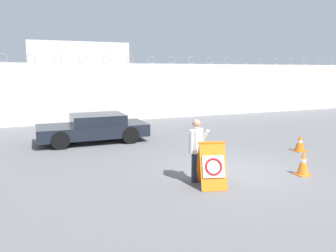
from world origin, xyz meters
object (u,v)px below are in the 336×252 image
object	(u,v)px
parked_car_front_coupe	(94,128)
security_guard	(196,147)
traffic_cone_near	(303,163)
traffic_cone_mid	(300,143)
barricade_sign	(212,165)

from	to	relation	value
parked_car_front_coupe	security_guard	bearing A→B (deg)	105.40
security_guard	traffic_cone_near	distance (m)	3.23
security_guard	parked_car_front_coupe	distance (m)	6.36
traffic_cone_near	traffic_cone_mid	bearing A→B (deg)	47.49
security_guard	traffic_cone_near	bearing A→B (deg)	-49.90
security_guard	parked_car_front_coupe	bearing A→B (deg)	67.73
barricade_sign	traffic_cone_mid	xyz separation A→B (m)	(4.97, 2.08, -0.28)
barricade_sign	traffic_cone_near	world-z (taller)	barricade_sign
security_guard	barricade_sign	bearing A→B (deg)	-108.11
barricade_sign	traffic_cone_mid	world-z (taller)	barricade_sign
traffic_cone_near	parked_car_front_coupe	size ratio (longest dim) A/B	0.16
barricade_sign	security_guard	distance (m)	0.66
parked_car_front_coupe	barricade_sign	bearing A→B (deg)	105.73
traffic_cone_near	parked_car_front_coupe	world-z (taller)	parked_car_front_coupe
traffic_cone_near	parked_car_front_coupe	xyz separation A→B (m)	(-4.75, 6.81, 0.24)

